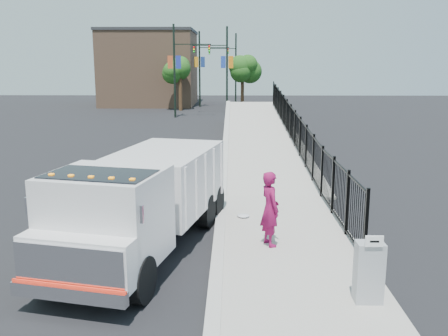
{
  "coord_description": "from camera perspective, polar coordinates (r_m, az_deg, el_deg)",
  "views": [
    {
      "loc": [
        0.36,
        -13.37,
        4.87
      ],
      "look_at": [
        0.1,
        2.0,
        1.58
      ],
      "focal_mm": 40.0,
      "sensor_mm": 36.0,
      "label": 1
    }
  ],
  "objects": [
    {
      "name": "light_pole_3",
      "position": [
        58.66,
        1.05,
        11.61
      ],
      "size": [
        3.78,
        0.22,
        8.0
      ],
      "color": "black",
      "rests_on": "ground"
    },
    {
      "name": "tree_0",
      "position": [
        50.59,
        -5.05,
        10.98
      ],
      "size": [
        2.29,
        2.29,
        5.14
      ],
      "color": "#382314",
      "rests_on": "ground"
    },
    {
      "name": "iron_fence",
      "position": [
        25.87,
        8.07,
        3.15
      ],
      "size": [
        0.1,
        28.0,
        1.8
      ],
      "primitive_type": "cube",
      "color": "black",
      "rests_on": "ground"
    },
    {
      "name": "ground",
      "position": [
        14.23,
        -0.53,
        -7.92
      ],
      "size": [
        120.0,
        120.0,
        0.0
      ],
      "primitive_type": "plane",
      "color": "black",
      "rests_on": "ground"
    },
    {
      "name": "debris",
      "position": [
        15.61,
        2.22,
        -5.45
      ],
      "size": [
        0.39,
        0.39,
        0.1
      ],
      "primitive_type": "ellipsoid",
      "color": "silver",
      "rests_on": "sidewalk"
    },
    {
      "name": "utility_cabinet",
      "position": [
        10.59,
        16.22,
        -11.36
      ],
      "size": [
        0.55,
        0.4,
        1.25
      ],
      "primitive_type": "cube",
      "color": "gray",
      "rests_on": "sidewalk"
    },
    {
      "name": "curb",
      "position": [
        12.34,
        -0.78,
        -10.76
      ],
      "size": [
        0.3,
        12.0,
        0.16
      ],
      "primitive_type": "cube",
      "color": "#ADAAA3",
      "rests_on": "ground"
    },
    {
      "name": "tree_2",
      "position": [
        61.78,
        -4.44,
        11.2
      ],
      "size": [
        2.42,
        2.42,
        5.21
      ],
      "color": "#382314",
      "rests_on": "ground"
    },
    {
      "name": "sidewalk",
      "position": [
        12.44,
        8.28,
        -10.79
      ],
      "size": [
        3.55,
        12.0,
        0.12
      ],
      "primitive_type": "cube",
      "color": "#9E998E",
      "rests_on": "ground"
    },
    {
      "name": "arrow_sign",
      "position": [
        10.13,
        16.79,
        -8.02
      ],
      "size": [
        0.35,
        0.04,
        0.22
      ],
      "primitive_type": "cube",
      "color": "white",
      "rests_on": "utility_cabinet"
    },
    {
      "name": "tree_1",
      "position": [
        53.19,
        2.14,
        11.07
      ],
      "size": [
        2.31,
        2.31,
        5.15
      ],
      "color": "#382314",
      "rests_on": "ground"
    },
    {
      "name": "worker",
      "position": [
        13.09,
        5.28,
        -4.65
      ],
      "size": [
        0.7,
        0.84,
        1.98
      ],
      "primitive_type": "imported",
      "rotation": [
        0.0,
        0.0,
        1.93
      ],
      "color": "maroon",
      "rests_on": "sidewalk"
    },
    {
      "name": "ramp",
      "position": [
        29.82,
        4.37,
        2.66
      ],
      "size": [
        3.95,
        24.06,
        3.19
      ],
      "primitive_type": "cube",
      "rotation": [
        0.06,
        0.0,
        0.0
      ],
      "color": "#9E998E",
      "rests_on": "ground"
    },
    {
      "name": "light_pole_2",
      "position": [
        54.64,
        -2.48,
        11.56
      ],
      "size": [
        3.78,
        0.22,
        8.0
      ],
      "color": "black",
      "rests_on": "ground"
    },
    {
      "name": "light_pole_1",
      "position": [
        47.06,
        -0.04,
        11.49
      ],
      "size": [
        3.78,
        0.22,
        8.0
      ],
      "color": "black",
      "rests_on": "ground"
    },
    {
      "name": "building",
      "position": [
        58.13,
        -8.44,
        11.12
      ],
      "size": [
        10.0,
        10.0,
        8.0
      ],
      "primitive_type": "cube",
      "color": "#8C664C",
      "rests_on": "ground"
    },
    {
      "name": "truck",
      "position": [
        12.91,
        -9.35,
        -3.37
      ],
      "size": [
        4.04,
        7.95,
        2.6
      ],
      "rotation": [
        0.0,
        0.0,
        -0.22
      ],
      "color": "black",
      "rests_on": "ground"
    },
    {
      "name": "light_pole_0",
      "position": [
        44.28,
        -5.29,
        11.4
      ],
      "size": [
        3.77,
        0.22,
        8.0
      ],
      "color": "black",
      "rests_on": "ground"
    }
  ]
}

